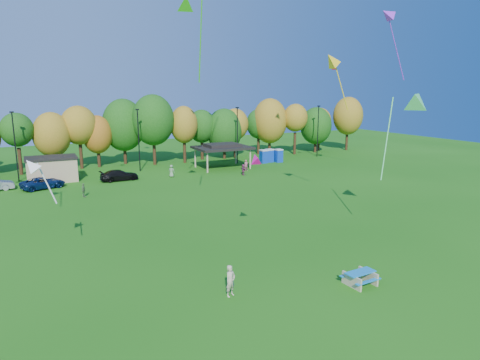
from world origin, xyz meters
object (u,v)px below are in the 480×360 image
porta_potties (271,156)px  picnic_table (360,277)px  car_d (119,175)px  kite_flyer (231,281)px  car_c (43,183)px

porta_potties → picnic_table: (-18.21, -41.88, -0.61)m
car_d → picnic_table: bearing=-172.8°
kite_flyer → porta_potties: bearing=33.8°
porta_potties → car_c: bearing=-172.6°
picnic_table → car_d: size_ratio=0.41×
porta_potties → picnic_table: 45.68m
car_c → picnic_table: bearing=-175.8°
porta_potties → kite_flyer: 47.43m
picnic_table → kite_flyer: bearing=160.2°
picnic_table → car_d: bearing=96.6°
picnic_table → car_d: car_d is taller
picnic_table → kite_flyer: 8.07m
kite_flyer → car_d: kite_flyer is taller
kite_flyer → picnic_table: bearing=-38.8°
porta_potties → car_d: (-25.36, -3.75, -0.38)m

